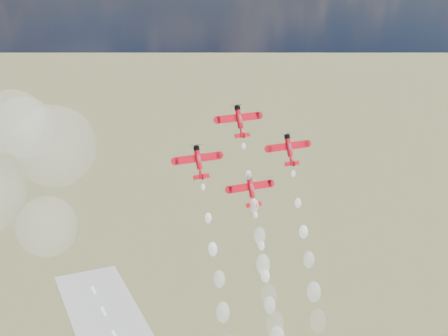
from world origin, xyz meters
The scene contains 5 objects.
plane_lead centered at (19.63, 11.23, 108.83)m, with size 12.14×5.85×8.16m.
plane_left centered at (6.59, 7.48, 100.50)m, with size 12.14×5.85×8.16m.
plane_right centered at (32.68, 7.48, 100.50)m, with size 12.14×5.85×8.16m.
plane_slot centered at (19.63, 3.73, 92.18)m, with size 12.14×5.85×8.16m.
smoke_trail_lead centered at (19.91, -9.68, 62.82)m, with size 5.10×26.30×52.67m.
Camera 1 is at (-47.11, -131.74, 149.98)m, focal length 50.00 mm.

